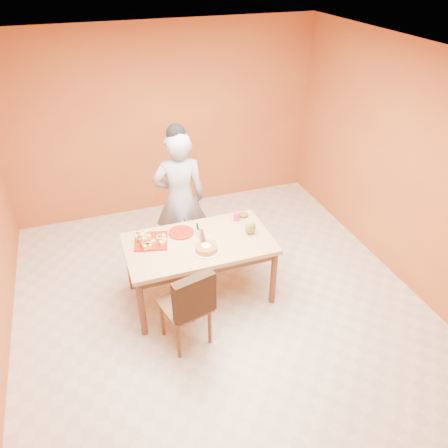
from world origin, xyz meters
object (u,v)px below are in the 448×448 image
object	(u,v)px
magenta_glass	(236,216)
checker_tin	(243,215)
dining_chair	(185,304)
red_dinner_plate	(181,232)
egg_ornament	(250,228)
dining_table	(199,249)
pastry_platter	(151,241)
person	(180,199)
sponge_cake	(206,248)

from	to	relation	value
magenta_glass	checker_tin	distance (m)	0.13
dining_chair	red_dinner_plate	xyz separation A→B (m)	(0.20, 0.86, 0.27)
magenta_glass	dining_chair	bearing A→B (deg)	-134.16
red_dinner_plate	egg_ornament	bearing A→B (deg)	-19.96
egg_ornament	red_dinner_plate	bearing A→B (deg)	179.72
checker_tin	dining_table	bearing A→B (deg)	-153.10
red_dinner_plate	magenta_glass	distance (m)	0.68
dining_chair	pastry_platter	world-z (taller)	dining_chair
dining_chair	magenta_glass	xyz separation A→B (m)	(0.88, 0.91, 0.31)
person	dining_table	bearing A→B (deg)	97.54
magenta_glass	checker_tin	xyz separation A→B (m)	(0.11, 0.05, -0.04)
dining_chair	checker_tin	world-z (taller)	dining_chair
egg_ornament	checker_tin	distance (m)	0.38
red_dinner_plate	magenta_glass	xyz separation A→B (m)	(0.68, 0.05, 0.04)
dining_table	checker_tin	distance (m)	0.74
dining_chair	checker_tin	size ratio (longest dim) A/B	8.82
pastry_platter	checker_tin	world-z (taller)	checker_tin
pastry_platter	checker_tin	distance (m)	1.15
dining_table	magenta_glass	bearing A→B (deg)	27.41
dining_table	dining_chair	world-z (taller)	dining_chair
person	checker_tin	size ratio (longest dim) A/B	15.96
red_dinner_plate	sponge_cake	world-z (taller)	sponge_cake
sponge_cake	magenta_glass	xyz separation A→B (m)	(0.51, 0.46, 0.01)
person	magenta_glass	xyz separation A→B (m)	(0.55, -0.50, -0.06)
dining_table	sponge_cake	xyz separation A→B (m)	(0.03, -0.18, 0.13)
sponge_cake	pastry_platter	bearing A→B (deg)	145.38
pastry_platter	egg_ornament	xyz separation A→B (m)	(1.08, -0.21, 0.07)
egg_ornament	magenta_glass	world-z (taller)	egg_ornament
red_dinner_plate	magenta_glass	bearing A→B (deg)	4.20
dining_chair	sponge_cake	size ratio (longest dim) A/B	3.97
sponge_cake	egg_ornament	size ratio (longest dim) A/B	1.56
red_dinner_plate	egg_ornament	world-z (taller)	egg_ornament
dining_table	pastry_platter	distance (m)	0.53
dining_chair	sponge_cake	xyz separation A→B (m)	(0.37, 0.44, 0.30)
dining_table	red_dinner_plate	distance (m)	0.29
sponge_cake	egg_ornament	xyz separation A→B (m)	(0.56, 0.15, 0.04)
sponge_cake	checker_tin	size ratio (longest dim) A/B	2.22
egg_ornament	dining_chair	bearing A→B (deg)	-127.81
person	egg_ornament	world-z (taller)	person
dining_chair	red_dinner_plate	size ratio (longest dim) A/B	3.40
dining_chair	magenta_glass	size ratio (longest dim) A/B	9.34
dining_chair	person	bearing A→B (deg)	62.99
checker_tin	red_dinner_plate	bearing A→B (deg)	-172.78
dining_chair	sponge_cake	distance (m)	0.65
dining_chair	dining_table	bearing A→B (deg)	47.93
dining_chair	pastry_platter	size ratio (longest dim) A/B	2.76
magenta_glass	egg_ornament	bearing A→B (deg)	-81.33
dining_table	dining_chair	bearing A→B (deg)	-118.37
sponge_cake	egg_ornament	bearing A→B (deg)	14.87
checker_tin	egg_ornament	bearing A→B (deg)	-99.83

